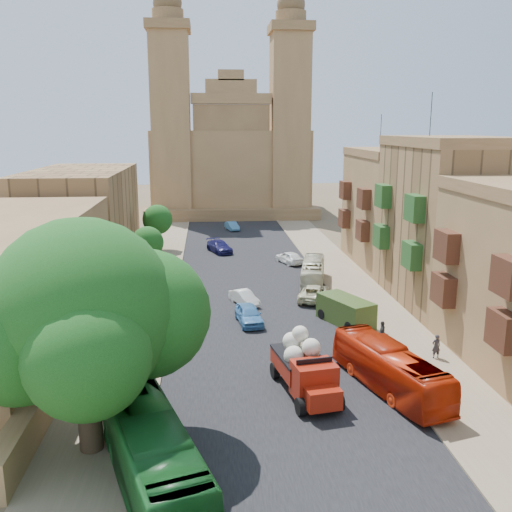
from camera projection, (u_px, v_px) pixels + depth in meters
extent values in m
plane|color=brown|center=(310.00, 491.00, 23.27)|extent=(260.00, 260.00, 0.00)
cube|color=black|center=(252.00, 289.00, 52.43)|extent=(14.00, 140.00, 0.01)
cube|color=#7E6B53|center=(354.00, 286.00, 53.21)|extent=(5.00, 140.00, 0.01)
cube|color=#7E6B53|center=(148.00, 291.00, 51.64)|extent=(5.00, 140.00, 0.01)
cube|color=#7E6B53|center=(327.00, 286.00, 53.00)|extent=(0.25, 140.00, 0.12)
cube|color=#7E6B53|center=(176.00, 290.00, 51.84)|extent=(0.25, 140.00, 0.12)
cube|color=#492618|center=(503.00, 330.00, 30.23)|extent=(0.90, 2.20, 2.00)
cube|color=#492618|center=(443.00, 290.00, 37.85)|extent=(0.90, 2.20, 2.00)
cube|color=#492618|center=(508.00, 277.00, 29.58)|extent=(0.90, 2.20, 2.00)
cube|color=#492618|center=(446.00, 246.00, 37.20)|extent=(0.90, 2.20, 2.00)
cube|color=olive|center=(448.00, 226.00, 47.46)|extent=(8.00, 14.00, 13.00)
cube|color=brown|center=(454.00, 141.00, 45.94)|extent=(8.20, 14.00, 0.80)
cylinder|color=black|center=(431.00, 114.00, 48.09)|extent=(0.06, 0.06, 3.60)
cube|color=#245321|center=(412.00, 255.00, 43.63)|extent=(0.90, 2.20, 2.00)
cube|color=#245321|center=(381.00, 236.00, 51.25)|extent=(0.90, 2.20, 2.00)
cube|color=#245321|center=(414.00, 208.00, 42.82)|extent=(0.90, 2.20, 2.00)
cube|color=#245321|center=(383.00, 196.00, 50.44)|extent=(0.90, 2.20, 2.00)
cube|color=olive|center=(394.00, 211.00, 61.23)|extent=(8.00, 14.00, 11.50)
cube|color=brown|center=(397.00, 153.00, 59.87)|extent=(8.20, 14.00, 0.80)
cylinder|color=black|center=(381.00, 131.00, 62.03)|extent=(0.06, 0.06, 3.60)
cube|color=#492618|center=(362.00, 230.00, 57.36)|extent=(0.90, 2.20, 2.00)
cube|color=#492618|center=(344.00, 218.00, 64.98)|extent=(0.90, 2.20, 2.00)
cube|color=#492618|center=(364.00, 199.00, 56.65)|extent=(0.90, 2.20, 2.00)
cube|color=#492618|center=(345.00, 190.00, 64.27)|extent=(0.90, 2.20, 2.00)
cube|color=olive|center=(92.00, 319.00, 41.48)|extent=(1.00, 40.00, 1.80)
cube|color=brown|center=(0.00, 284.00, 38.35)|extent=(10.00, 28.00, 8.40)
cube|color=olive|center=(81.00, 215.00, 63.44)|extent=(10.00, 22.00, 10.00)
cube|color=olive|center=(230.00, 171.00, 100.45)|extent=(26.00, 20.00, 14.00)
cube|color=brown|center=(233.00, 214.00, 91.59)|extent=(28.00, 4.00, 1.80)
cube|color=brown|center=(232.00, 156.00, 91.23)|extent=(12.00, 2.00, 16.00)
cube|color=olive|center=(231.00, 99.00, 89.27)|extent=(12.60, 2.40, 1.60)
cube|color=olive|center=(231.00, 87.00, 88.89)|extent=(8.00, 2.00, 2.40)
cube|color=olive|center=(231.00, 75.00, 88.50)|extent=(4.00, 2.00, 1.60)
cube|color=olive|center=(171.00, 127.00, 90.72)|extent=(6.00, 6.00, 29.00)
cube|color=brown|center=(168.00, 27.00, 87.38)|extent=(6.80, 6.80, 1.40)
cylinder|color=brown|center=(168.00, 15.00, 87.03)|extent=(4.80, 4.80, 1.80)
sphere|color=brown|center=(167.00, 3.00, 86.63)|extent=(4.40, 4.40, 4.40)
cube|color=olive|center=(289.00, 127.00, 92.29)|extent=(6.00, 6.00, 29.00)
cube|color=brown|center=(291.00, 28.00, 88.96)|extent=(6.80, 6.80, 1.40)
cylinder|color=brown|center=(291.00, 17.00, 88.60)|extent=(4.80, 4.80, 1.80)
sphere|color=brown|center=(291.00, 5.00, 88.21)|extent=(4.40, 4.40, 4.40)
cylinder|color=#3C2C1E|center=(89.00, 408.00, 25.92)|extent=(1.08, 1.08, 4.11)
sphere|color=#114112|center=(82.00, 310.00, 24.90)|extent=(8.21, 8.21, 8.21)
sphere|color=#114112|center=(146.00, 314.00, 26.51)|extent=(6.05, 6.05, 6.05)
sphere|color=#114112|center=(21.00, 339.00, 23.95)|extent=(5.62, 5.62, 5.62)
sphere|color=#114112|center=(87.00, 356.00, 22.67)|extent=(5.19, 5.19, 5.19)
sphere|color=#114112|center=(66.00, 278.00, 26.92)|extent=(4.76, 4.76, 4.76)
cylinder|color=#3C2C1E|center=(109.00, 359.00, 33.88)|extent=(0.44, 0.44, 2.06)
sphere|color=#114112|center=(107.00, 326.00, 33.42)|extent=(3.00, 3.00, 3.00)
cylinder|color=#3C2C1E|center=(134.00, 300.00, 45.54)|extent=(0.44, 0.44, 2.07)
sphere|color=#114112|center=(132.00, 275.00, 45.08)|extent=(3.01, 3.01, 3.01)
cylinder|color=#3C2C1E|center=(148.00, 264.00, 57.19)|extent=(0.44, 0.44, 2.21)
sphere|color=#114112|center=(148.00, 242.00, 56.70)|extent=(3.21, 3.21, 3.21)
cylinder|color=#3C2C1E|center=(158.00, 240.00, 68.82)|extent=(0.44, 0.44, 2.47)
sphere|color=#114112|center=(157.00, 220.00, 68.27)|extent=(3.59, 3.59, 3.59)
cube|color=maroon|center=(299.00, 364.00, 32.57)|extent=(2.93, 4.13, 0.95)
cube|color=black|center=(299.00, 355.00, 32.45)|extent=(2.99, 4.19, 0.13)
cube|color=maroon|center=(314.00, 380.00, 30.27)|extent=(2.48, 2.14, 1.89)
cube|color=maroon|center=(322.00, 398.00, 29.17)|extent=(1.98, 1.55, 1.05)
cube|color=black|center=(314.00, 367.00, 30.10)|extent=(1.99, 0.45, 0.95)
cylinder|color=black|center=(301.00, 407.00, 29.32)|extent=(0.53, 1.00, 0.95)
cylinder|color=black|center=(339.00, 402.00, 29.84)|extent=(0.53, 1.00, 0.95)
cylinder|color=black|center=(275.00, 370.00, 33.68)|extent=(0.53, 1.00, 0.95)
cylinder|color=black|center=(308.00, 367.00, 34.21)|extent=(0.53, 1.00, 0.95)
sphere|color=beige|center=(294.00, 356.00, 31.67)|extent=(1.16, 1.16, 1.16)
sphere|color=beige|center=(310.00, 352.00, 32.23)|extent=(1.16, 1.16, 1.16)
sphere|color=beige|center=(296.00, 347.00, 32.99)|extent=(1.16, 1.16, 1.16)
sphere|color=beige|center=(292.00, 341.00, 32.26)|extent=(1.05, 1.05, 1.05)
sphere|color=beige|center=(311.00, 348.00, 31.48)|extent=(1.05, 1.05, 1.05)
sphere|color=beige|center=(300.00, 334.00, 32.07)|extent=(0.95, 0.95, 0.95)
cube|color=#364C1C|center=(346.00, 311.00, 43.01)|extent=(3.88, 5.21, 1.97)
cylinder|color=black|center=(349.00, 327.00, 41.28)|extent=(0.61, 0.85, 0.79)
cylinder|color=black|center=(369.00, 323.00, 42.18)|extent=(0.61, 0.85, 0.79)
cylinder|color=black|center=(322.00, 314.00, 44.11)|extent=(0.61, 0.85, 0.79)
cylinder|color=black|center=(342.00, 310.00, 45.00)|extent=(0.61, 0.85, 0.79)
imported|color=#165720|center=(150.00, 451.00, 23.36)|extent=(5.98, 11.43, 3.11)
imported|color=red|center=(390.00, 369.00, 31.93)|extent=(4.65, 9.57, 2.60)
imported|color=beige|center=(313.00, 272.00, 53.66)|extent=(3.71, 8.58, 2.33)
imported|color=#4584BC|center=(249.00, 314.00, 43.01)|extent=(2.23, 4.37, 1.43)
imported|color=white|center=(244.00, 298.00, 47.71)|extent=(2.57, 3.72, 1.16)
imported|color=beige|center=(314.00, 292.00, 48.89)|extent=(3.65, 5.33, 1.35)
imported|color=#151549|center=(219.00, 247.00, 67.59)|extent=(3.48, 5.16, 1.39)
imported|color=white|center=(289.00, 257.00, 62.03)|extent=(3.01, 4.29, 1.36)
imported|color=teal|center=(232.00, 226.00, 82.14)|extent=(2.16, 3.91, 1.22)
imported|color=#2A272C|center=(436.00, 346.00, 36.52)|extent=(0.62, 0.44, 1.59)
imported|color=#373738|center=(382.00, 333.00, 38.76)|extent=(0.74, 1.08, 1.70)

